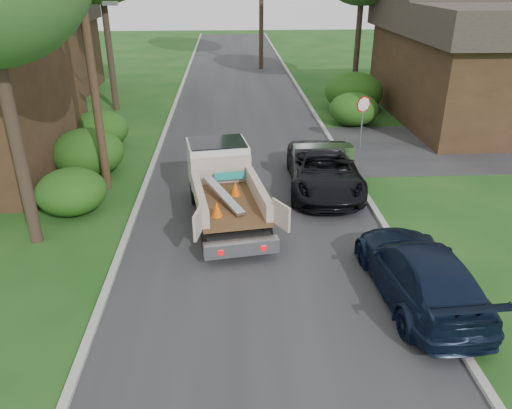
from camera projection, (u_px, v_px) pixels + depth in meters
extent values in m
plane|color=#144413|center=(260.00, 251.00, 14.75)|extent=(120.00, 120.00, 0.00)
cube|color=#28282B|center=(247.00, 144.00, 23.78)|extent=(8.00, 90.00, 0.02)
cube|color=#28282B|center=(502.00, 146.00, 23.49)|extent=(16.00, 7.00, 0.02)
cube|color=#9E9E99|center=(160.00, 145.00, 23.55)|extent=(0.20, 90.00, 0.12)
cube|color=#9E9E99|center=(332.00, 142.00, 23.97)|extent=(0.20, 90.00, 0.12)
cylinder|color=slate|center=(361.00, 128.00, 22.72)|extent=(0.06, 0.06, 2.00)
cylinder|color=#B20A0A|center=(364.00, 104.00, 22.25)|extent=(0.71, 0.32, 0.76)
cylinder|color=#382619|center=(89.00, 53.00, 16.85)|extent=(0.30, 0.30, 10.00)
cube|color=slate|center=(110.00, 3.00, 15.32)|extent=(0.45, 0.20, 0.12)
cube|color=#342415|center=(36.00, 58.00, 32.97)|extent=(7.00, 7.00, 4.50)
cube|color=#332B26|center=(27.00, 10.00, 31.71)|extent=(7.56, 7.56, 1.40)
cube|color=#342415|center=(482.00, 77.00, 27.10)|extent=(9.00, 12.00, 4.50)
cube|color=#332B26|center=(494.00, 18.00, 25.80)|extent=(9.72, 12.96, 1.60)
cube|color=#332B26|center=(497.00, 1.00, 25.46)|extent=(9.72, 1.80, 0.20)
ellipsoid|color=#15400E|center=(72.00, 191.00, 16.81)|extent=(2.34, 2.34, 1.53)
ellipsoid|color=#15400E|center=(88.00, 152.00, 19.89)|extent=(2.86, 2.86, 1.87)
ellipsoid|color=#15400E|center=(100.00, 129.00, 23.07)|extent=(2.60, 2.60, 1.70)
ellipsoid|color=#15400E|center=(354.00, 109.00, 26.43)|extent=(2.60, 2.60, 1.70)
ellipsoid|color=#15400E|center=(354.00, 92.00, 29.06)|extent=(3.38, 3.38, 2.21)
cylinder|color=#2D2119|center=(10.00, 113.00, 13.60)|extent=(0.36, 0.36, 8.00)
cylinder|color=#2D2119|center=(107.00, 30.00, 27.80)|extent=(0.36, 0.36, 9.00)
cylinder|color=#2D2119|center=(359.00, 28.00, 31.39)|extent=(0.36, 0.36, 8.50)
cylinder|color=black|center=(195.00, 192.00, 17.60)|extent=(0.40, 0.86, 0.83)
cylinder|color=black|center=(244.00, 188.00, 17.93)|extent=(0.40, 0.86, 0.83)
cylinder|color=black|center=(207.00, 240.00, 14.49)|extent=(0.40, 0.86, 0.83)
cylinder|color=black|center=(266.00, 234.00, 14.82)|extent=(0.40, 0.86, 0.83)
cube|color=black|center=(227.00, 206.00, 16.22)|extent=(2.63, 5.58, 0.22)
cube|color=silver|center=(218.00, 162.00, 17.59)|extent=(2.26, 1.95, 1.43)
cube|color=black|center=(217.00, 148.00, 17.38)|extent=(2.10, 1.79, 0.51)
cube|color=#472D19|center=(230.00, 205.00, 15.50)|extent=(2.51, 3.59, 0.11)
cube|color=beige|center=(222.00, 170.00, 16.76)|extent=(2.02, 0.40, 0.92)
cube|color=beige|center=(200.00, 198.00, 15.19)|extent=(0.70, 3.14, 0.55)
cube|color=beige|center=(259.00, 193.00, 15.54)|extent=(0.70, 3.14, 0.55)
cube|color=silver|center=(241.00, 248.00, 13.92)|extent=(2.15, 0.64, 0.42)
cube|color=#B20505|center=(221.00, 253.00, 13.66)|extent=(0.15, 0.06, 0.15)
cube|color=#B20505|center=(264.00, 248.00, 13.88)|extent=(0.15, 0.06, 0.15)
cube|color=beige|center=(198.00, 223.00, 13.47)|extent=(0.24, 0.83, 0.74)
cube|color=beige|center=(281.00, 215.00, 13.90)|extent=(0.46, 0.77, 0.74)
cube|color=silver|center=(223.00, 195.00, 15.41)|extent=(1.32, 2.26, 0.43)
cone|color=#F2590A|center=(217.00, 209.00, 14.55)|extent=(0.38, 0.38, 0.46)
cone|color=#F2590A|center=(235.00, 188.00, 15.92)|extent=(0.38, 0.38, 0.46)
cube|color=#148C84|center=(230.00, 176.00, 16.65)|extent=(1.02, 0.24, 0.26)
imported|color=black|center=(324.00, 170.00, 18.62)|extent=(2.98, 5.76, 1.55)
imported|color=black|center=(420.00, 272.00, 12.37)|extent=(2.36, 5.24, 1.49)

